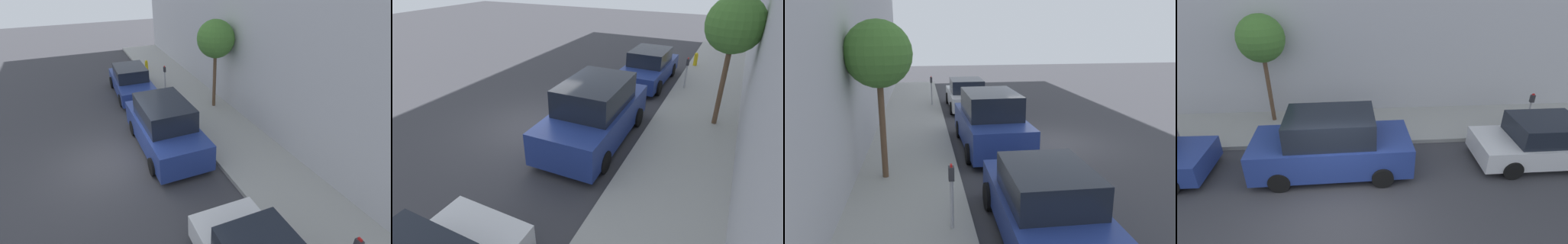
% 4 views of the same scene
% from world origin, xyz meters
% --- Properties ---
extents(ground_plane, '(60.00, 60.00, 0.00)m').
position_xyz_m(ground_plane, '(0.00, 0.00, 0.00)').
color(ground_plane, '#38383D').
extents(sidewalk, '(2.77, 32.00, 0.15)m').
position_xyz_m(sidewalk, '(4.89, 0.00, 0.07)').
color(sidewalk, '#9E9E99').
rests_on(sidewalk, ground_plane).
extents(parked_suv_second, '(2.08, 4.83, 1.98)m').
position_xyz_m(parked_suv_second, '(2.15, 0.24, 0.93)').
color(parked_suv_second, navy).
rests_on(parked_suv_second, ground_plane).
extents(parked_sedan_third, '(1.92, 4.53, 1.54)m').
position_xyz_m(parked_sedan_third, '(2.16, 6.25, 0.72)').
color(parked_sedan_third, navy).
rests_on(parked_sedan_third, ground_plane).
extents(parking_meter_far, '(0.11, 0.15, 1.36)m').
position_xyz_m(parking_meter_far, '(3.95, 5.79, 0.98)').
color(parking_meter_far, '#ADADB2').
rests_on(parking_meter_far, sidewalk).
extents(street_tree, '(1.73, 1.73, 4.17)m').
position_xyz_m(street_tree, '(5.51, 2.80, 3.43)').
color(street_tree, brown).
rests_on(street_tree, sidewalk).
extents(fire_hydrant, '(0.20, 0.20, 0.69)m').
position_xyz_m(fire_hydrant, '(3.85, 9.47, 0.49)').
color(fire_hydrant, gold).
rests_on(fire_hydrant, sidewalk).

